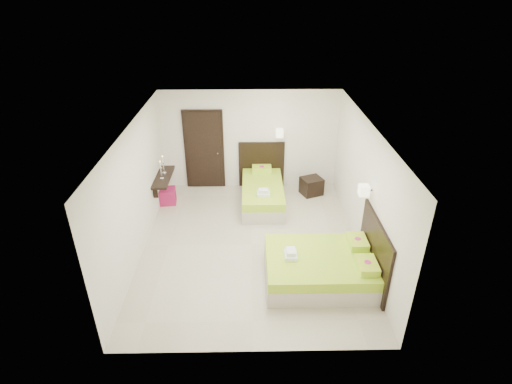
{
  "coord_description": "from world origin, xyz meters",
  "views": [
    {
      "loc": [
        -0.03,
        -6.92,
        5.0
      ],
      "look_at": [
        0.1,
        0.3,
        1.1
      ],
      "focal_mm": 28.0,
      "sensor_mm": 36.0,
      "label": 1
    }
  ],
  "objects_px": {
    "bed_double": "(324,266)",
    "bed_single": "(263,191)",
    "ottoman": "(168,196)",
    "nightstand": "(311,186)"
  },
  "relations": [
    {
      "from": "bed_double",
      "to": "bed_single",
      "type": "bearing_deg",
      "value": 109.51
    },
    {
      "from": "bed_double",
      "to": "ottoman",
      "type": "xyz_separation_m",
      "value": [
        -3.41,
        2.93,
        -0.1
      ]
    },
    {
      "from": "bed_single",
      "to": "bed_double",
      "type": "distance_m",
      "value": 3.13
    },
    {
      "from": "bed_single",
      "to": "ottoman",
      "type": "relative_size",
      "value": 5.19
    },
    {
      "from": "bed_single",
      "to": "ottoman",
      "type": "height_order",
      "value": "bed_single"
    },
    {
      "from": "ottoman",
      "to": "bed_double",
      "type": "bearing_deg",
      "value": -40.7
    },
    {
      "from": "bed_double",
      "to": "nightstand",
      "type": "xyz_separation_m",
      "value": [
        0.24,
        3.34,
        -0.07
      ]
    },
    {
      "from": "bed_single",
      "to": "nightstand",
      "type": "height_order",
      "value": "bed_single"
    },
    {
      "from": "bed_double",
      "to": "nightstand",
      "type": "distance_m",
      "value": 3.35
    },
    {
      "from": "nightstand",
      "to": "ottoman",
      "type": "relative_size",
      "value": 1.31
    }
  ]
}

